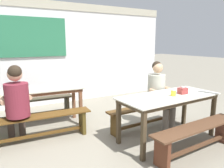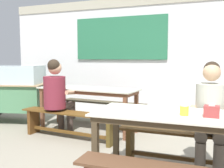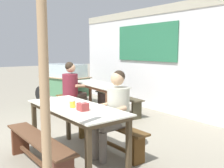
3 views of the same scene
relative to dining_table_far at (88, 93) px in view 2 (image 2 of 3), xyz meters
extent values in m
plane|color=gray|center=(0.71, -1.25, -0.69)|extent=(40.00, 40.00, 0.00)
cube|color=silver|center=(0.71, 1.56, 0.53)|extent=(7.04, 0.12, 2.44)
cube|color=#2A704C|center=(0.05, 1.47, 1.06)|extent=(2.16, 0.03, 0.95)
cube|color=#B5AE98|center=(0.71, 1.58, 1.85)|extent=(7.04, 0.20, 0.20)
cube|color=beige|center=(0.00, 0.00, 0.07)|extent=(1.87, 0.72, 0.02)
cube|color=brown|center=(0.00, 0.00, 0.03)|extent=(1.79, 0.66, 0.06)
cube|color=brown|center=(0.85, 0.19, -0.35)|extent=(0.06, 0.06, 0.69)
cube|color=brown|center=(0.82, -0.30, -0.35)|extent=(0.06, 0.06, 0.69)
cube|color=brown|center=(-0.82, 0.30, -0.35)|extent=(0.06, 0.06, 0.69)
cube|color=brown|center=(-0.85, -0.19, -0.35)|extent=(0.06, 0.06, 0.69)
cube|color=silver|center=(1.87, -1.59, 0.07)|extent=(1.76, 0.79, 0.02)
cube|color=#483A27|center=(1.87, -1.59, 0.03)|extent=(1.68, 0.73, 0.06)
cube|color=#483A27|center=(1.07, -1.31, -0.34)|extent=(0.06, 0.06, 0.69)
cube|color=#483A27|center=(1.09, -1.92, -0.34)|extent=(0.06, 0.06, 0.69)
cube|color=#453C2A|center=(0.04, 0.57, -0.26)|extent=(1.79, 0.40, 0.02)
cube|color=#3E3A29|center=(0.80, 0.52, -0.48)|extent=(0.08, 0.25, 0.42)
cube|color=#46342F|center=(-0.73, 0.62, -0.48)|extent=(0.08, 0.25, 0.42)
cube|color=#453C2A|center=(0.04, 0.57, -0.59)|extent=(1.49, 0.14, 0.04)
cube|color=brown|center=(-0.04, -0.57, -0.26)|extent=(1.77, 0.40, 0.02)
cube|color=#53411A|center=(0.72, -0.62, -0.48)|extent=(0.08, 0.25, 0.42)
cube|color=brown|center=(-0.79, -0.52, -0.48)|extent=(0.08, 0.25, 0.42)
cube|color=brown|center=(-0.04, -0.57, -0.59)|extent=(1.47, 0.14, 0.04)
cube|color=#54391A|center=(1.85, -1.02, -0.27)|extent=(1.63, 0.30, 0.03)
cube|color=brown|center=(1.16, -1.04, -0.49)|extent=(0.07, 0.21, 0.41)
cube|color=#54391A|center=(1.85, -1.02, -0.59)|extent=(1.34, 0.09, 0.04)
cube|color=#518A5E|center=(-1.75, 0.00, -0.18)|extent=(1.50, 1.05, 0.52)
cube|color=silver|center=(-1.75, 0.00, 0.27)|extent=(1.35, 0.95, 0.39)
cube|color=#A0835E|center=(-1.75, 0.00, 0.09)|extent=(1.60, 1.15, 0.02)
cylinder|color=#333333|center=(-1.15, 0.17, -0.57)|extent=(0.05, 0.05, 0.25)
cylinder|color=#3F3F3F|center=(-0.92, 0.23, -0.03)|extent=(0.23, 0.70, 0.04)
cylinder|color=#493C35|center=(-0.25, -0.20, -0.47)|extent=(0.11, 0.11, 0.44)
cylinder|color=#493C35|center=(-0.43, -0.21, -0.47)|extent=(0.11, 0.11, 0.44)
cylinder|color=#493C35|center=(-0.24, -0.38, -0.20)|extent=(0.15, 0.39, 0.13)
cylinder|color=#493C35|center=(-0.42, -0.39, -0.20)|extent=(0.15, 0.39, 0.13)
cylinder|color=maroon|center=(-0.32, -0.55, 0.05)|extent=(0.36, 0.36, 0.53)
sphere|color=tan|center=(-0.32, -0.53, 0.46)|extent=(0.22, 0.22, 0.22)
sphere|color=#2D2319|center=(-0.32, -0.56, 0.50)|extent=(0.20, 0.20, 0.20)
cylinder|color=tan|center=(-0.13, -0.36, 0.04)|extent=(0.09, 0.31, 0.10)
cylinder|color=tan|center=(-0.53, -0.38, 0.04)|extent=(0.09, 0.31, 0.10)
cylinder|color=#6C635A|center=(2.04, -1.37, -0.47)|extent=(0.11, 0.11, 0.44)
cylinder|color=#6C635A|center=(2.22, -1.36, -0.47)|extent=(0.11, 0.11, 0.44)
cylinder|color=#6C635A|center=(2.03, -1.19, -0.20)|extent=(0.15, 0.40, 0.13)
cylinder|color=#6C635A|center=(2.21, -1.18, -0.20)|extent=(0.15, 0.40, 0.13)
cylinder|color=#BBBBA8|center=(2.11, -1.01, 0.06)|extent=(0.33, 0.33, 0.54)
sphere|color=tan|center=(2.11, -1.03, 0.46)|extent=(0.20, 0.20, 0.20)
sphere|color=#2D2319|center=(2.11, -1.00, 0.49)|extent=(0.18, 0.18, 0.18)
cylinder|color=tan|center=(1.93, -1.20, 0.05)|extent=(0.09, 0.31, 0.08)
cube|color=#A23A39|center=(2.14, -1.63, 0.13)|extent=(0.14, 0.12, 0.10)
cube|color=white|center=(2.14, -1.63, 0.20)|extent=(0.06, 0.04, 0.02)
cylinder|color=yellow|center=(1.90, -1.65, 0.13)|extent=(0.08, 0.08, 0.09)
cylinder|color=white|center=(1.90, -1.65, 0.18)|extent=(0.07, 0.07, 0.02)
camera|label=1|loc=(-0.62, -4.05, 0.94)|focal=33.90mm
camera|label=2|loc=(2.21, -4.21, 0.63)|focal=42.69mm
camera|label=3|loc=(5.05, -3.29, 0.89)|focal=41.28mm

